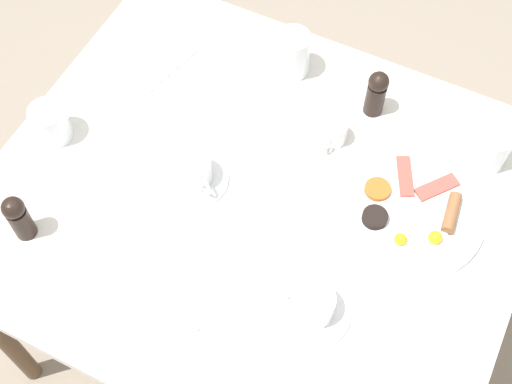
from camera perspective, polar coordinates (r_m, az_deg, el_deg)
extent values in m
plane|color=gray|center=(2.08, 0.00, -10.23)|extent=(8.00, 8.00, 0.00)
cube|color=silver|center=(1.46, 0.00, -0.70)|extent=(0.92, 1.07, 0.03)
cylinder|color=brown|center=(2.10, -7.03, 8.26)|extent=(0.04, 0.04, 0.67)
cylinder|color=brown|center=(1.94, 18.52, -2.03)|extent=(0.04, 0.04, 0.67)
cylinder|color=white|center=(1.46, 12.24, -1.53)|extent=(0.30, 0.30, 0.01)
cylinder|color=white|center=(1.41, 11.42, -3.90)|extent=(0.07, 0.07, 0.00)
sphere|color=yellow|center=(1.40, 11.48, -3.73)|extent=(0.02, 0.02, 0.02)
cylinder|color=white|center=(1.43, 14.06, -3.75)|extent=(0.06, 0.06, 0.00)
sphere|color=yellow|center=(1.42, 14.14, -3.56)|extent=(0.03, 0.03, 0.03)
cylinder|color=brown|center=(1.45, 15.38, -1.62)|extent=(0.09, 0.04, 0.03)
cube|color=#B74C42|center=(1.49, 14.28, 0.38)|extent=(0.09, 0.08, 0.01)
cube|color=#B74C42|center=(1.49, 11.84, 1.25)|extent=(0.10, 0.07, 0.01)
cylinder|color=#D16023|center=(1.46, 9.70, 0.22)|extent=(0.05, 0.05, 0.01)
cylinder|color=black|center=(1.42, 9.49, -2.01)|extent=(0.05, 0.05, 0.02)
cylinder|color=white|center=(1.34, 4.46, -9.48)|extent=(0.15, 0.15, 0.01)
cylinder|color=white|center=(1.31, 4.56, -8.95)|extent=(0.08, 0.08, 0.06)
cylinder|color=brown|center=(1.32, 4.54, -9.07)|extent=(0.07, 0.07, 0.04)
torus|color=white|center=(1.31, 2.71, -8.42)|extent=(0.01, 0.05, 0.04)
cylinder|color=white|center=(1.47, -5.06, 1.08)|extent=(0.15, 0.15, 0.01)
cylinder|color=white|center=(1.44, -5.16, 1.77)|extent=(0.08, 0.08, 0.06)
cylinder|color=brown|center=(1.45, -5.14, 1.68)|extent=(0.07, 0.07, 0.05)
torus|color=white|center=(1.42, -4.17, 0.58)|extent=(0.03, 0.04, 0.04)
cylinder|color=white|center=(1.53, 18.24, 3.37)|extent=(0.08, 0.08, 0.09)
cylinder|color=white|center=(1.60, 2.91, 10.99)|extent=(0.08, 0.08, 0.11)
cylinder|color=white|center=(1.56, -16.12, 5.32)|extent=(0.08, 0.08, 0.08)
cylinder|color=white|center=(1.51, 6.26, 4.84)|extent=(0.05, 0.05, 0.06)
torus|color=white|center=(1.49, 5.80, 4.00)|extent=(0.04, 0.01, 0.04)
cylinder|color=black|center=(1.56, 9.50, 7.40)|extent=(0.04, 0.04, 0.08)
sphere|color=black|center=(1.52, 9.80, 8.68)|extent=(0.04, 0.04, 0.04)
cylinder|color=black|center=(1.44, -18.27, -2.29)|extent=(0.04, 0.04, 0.08)
sphere|color=black|center=(1.40, -18.88, -1.21)|extent=(0.04, 0.04, 0.04)
cube|color=silver|center=(1.65, -6.85, 9.61)|extent=(0.16, 0.05, 0.00)
cube|color=silver|center=(1.36, -8.06, -8.64)|extent=(0.05, 0.20, 0.00)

